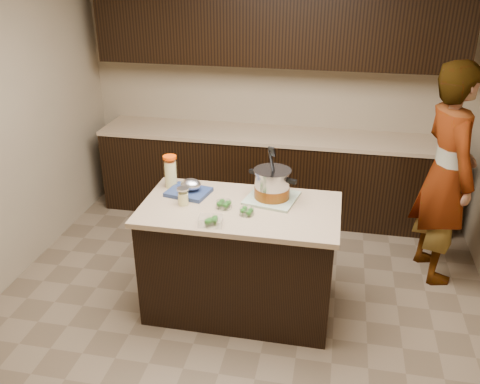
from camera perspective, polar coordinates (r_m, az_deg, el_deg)
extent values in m
plane|color=brown|center=(4.21, 0.00, -12.64)|extent=(4.00, 4.00, 0.00)
cube|color=tan|center=(5.44, 4.21, 12.07)|extent=(4.00, 0.04, 2.70)
cube|color=tan|center=(1.88, -12.52, -16.70)|extent=(4.00, 0.04, 2.70)
cube|color=black|center=(5.45, 3.50, 1.89)|extent=(3.60, 0.60, 0.86)
cube|color=tan|center=(5.28, 3.63, 6.37)|extent=(3.60, 0.63, 0.04)
cube|color=black|center=(5.16, 4.16, 18.12)|extent=(3.60, 0.35, 0.75)
cube|color=black|center=(3.96, 0.00, -7.74)|extent=(1.40, 0.75, 0.86)
cube|color=tan|center=(3.74, 0.00, -1.94)|extent=(1.46, 0.81, 0.04)
cube|color=#62875B|center=(3.84, 3.59, -0.68)|extent=(0.42, 0.42, 0.02)
cylinder|color=#B7B7BC|center=(3.79, 3.63, 0.85)|extent=(0.34, 0.34, 0.21)
cylinder|color=brown|center=(3.82, 3.61, 0.02)|extent=(0.35, 0.35, 0.08)
cylinder|color=#B7B7BC|center=(3.75, 3.68, 2.39)|extent=(0.37, 0.37, 0.01)
cube|color=black|center=(3.84, 1.54, 2.30)|extent=(0.07, 0.06, 0.03)
cube|color=black|center=(3.70, 5.87, 1.20)|extent=(0.07, 0.06, 0.03)
cylinder|color=black|center=(3.70, 3.64, 3.06)|extent=(0.06, 0.11, 0.25)
cylinder|color=#EBE48F|center=(4.04, -7.79, 1.98)|extent=(0.11, 0.11, 0.21)
cylinder|color=white|center=(4.03, -7.80, 2.15)|extent=(0.12, 0.12, 0.24)
cylinder|color=#FF4805|center=(3.99, -7.91, 3.86)|extent=(0.12, 0.12, 0.02)
cylinder|color=#EBE48F|center=(3.76, -6.39, -0.77)|extent=(0.08, 0.08, 0.09)
cylinder|color=white|center=(3.76, -6.40, -0.58)|extent=(0.08, 0.08, 0.12)
cylinder|color=silver|center=(3.73, -6.46, 0.41)|extent=(0.09, 0.09, 0.02)
cylinder|color=silver|center=(3.70, -1.82, -1.40)|extent=(0.14, 0.14, 0.05)
cylinder|color=silver|center=(3.60, 0.76, -2.22)|extent=(0.13, 0.13, 0.05)
cube|color=silver|center=(3.48, -3.31, -3.24)|extent=(0.18, 0.14, 0.06)
cube|color=navy|center=(3.94, -5.80, -0.01)|extent=(0.35, 0.30, 0.03)
ellipsoid|color=silver|center=(3.91, -5.55, 0.75)|extent=(0.16, 0.13, 0.09)
imported|color=gray|center=(4.51, 22.16, 1.82)|extent=(0.61, 0.78, 1.87)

